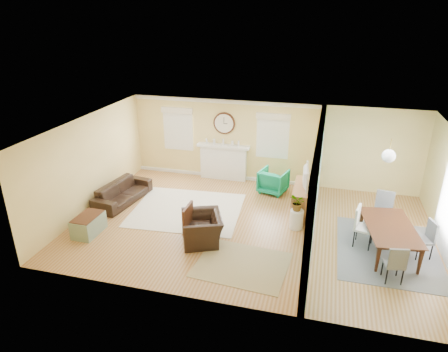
{
  "coord_description": "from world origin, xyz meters",
  "views": [
    {
      "loc": [
        1.62,
        -8.84,
        5.15
      ],
      "look_at": [
        -0.8,
        0.3,
        1.2
      ],
      "focal_mm": 32.0,
      "sensor_mm": 36.0,
      "label": 1
    }
  ],
  "objects_px": {
    "credenza": "(302,200)",
    "dining_table": "(390,239)",
    "eames_chair": "(202,228)",
    "sofa": "(123,192)",
    "green_chair": "(273,181)"
  },
  "relations": [
    {
      "from": "credenza",
      "to": "dining_table",
      "type": "distance_m",
      "value": 2.52
    },
    {
      "from": "credenza",
      "to": "dining_table",
      "type": "bearing_deg",
      "value": -33.84
    },
    {
      "from": "eames_chair",
      "to": "dining_table",
      "type": "distance_m",
      "value": 4.32
    },
    {
      "from": "sofa",
      "to": "eames_chair",
      "type": "distance_m",
      "value": 3.22
    },
    {
      "from": "green_chair",
      "to": "dining_table",
      "type": "height_order",
      "value": "green_chair"
    },
    {
      "from": "dining_table",
      "to": "green_chair",
      "type": "bearing_deg",
      "value": 41.51
    },
    {
      "from": "green_chair",
      "to": "sofa",
      "type": "bearing_deg",
      "value": 38.35
    },
    {
      "from": "sofa",
      "to": "green_chair",
      "type": "bearing_deg",
      "value": -58.48
    },
    {
      "from": "eames_chair",
      "to": "green_chair",
      "type": "xyz_separation_m",
      "value": [
        1.23,
        3.22,
        0.02
      ]
    },
    {
      "from": "credenza",
      "to": "eames_chair",
      "type": "bearing_deg",
      "value": -136.5
    },
    {
      "from": "dining_table",
      "to": "sofa",
      "type": "bearing_deg",
      "value": 75.23
    },
    {
      "from": "eames_chair",
      "to": "dining_table",
      "type": "height_order",
      "value": "eames_chair"
    },
    {
      "from": "green_chair",
      "to": "dining_table",
      "type": "distance_m",
      "value": 3.97
    },
    {
      "from": "sofa",
      "to": "eames_chair",
      "type": "xyz_separation_m",
      "value": [
        2.87,
        -1.46,
        0.05
      ]
    },
    {
      "from": "credenza",
      "to": "dining_table",
      "type": "relative_size",
      "value": 0.77
    }
  ]
}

